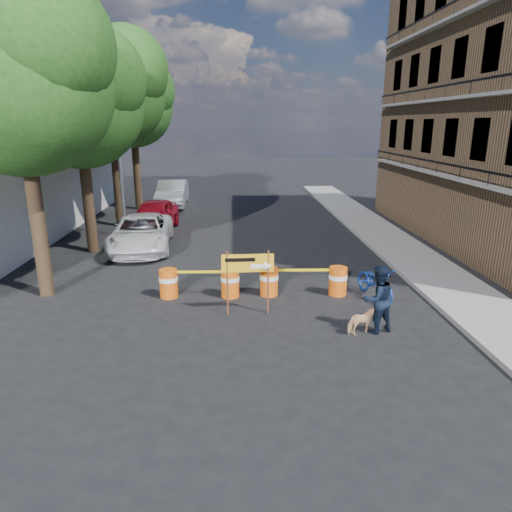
{
  "coord_description": "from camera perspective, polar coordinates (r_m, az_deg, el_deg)",
  "views": [
    {
      "loc": [
        -0.89,
        -11.84,
        5.23
      ],
      "look_at": [
        -0.21,
        1.56,
        1.3
      ],
      "focal_mm": 32.0,
      "sensor_mm": 36.0,
      "label": 1
    }
  ],
  "objects": [
    {
      "name": "sidewalk_east",
      "position": [
        19.87,
        18.09,
        0.47
      ],
      "size": [
        2.4,
        40.0,
        0.15
      ],
      "primitive_type": "cube",
      "color": "gray",
      "rests_on": "ground"
    },
    {
      "name": "tree_mid_a",
      "position": [
        19.74,
        -21.18,
        17.54
      ],
      "size": [
        5.25,
        5.0,
        8.68
      ],
      "color": "#332316",
      "rests_on": "ground"
    },
    {
      "name": "sedan_silver",
      "position": [
        30.25,
        -10.41,
        7.69
      ],
      "size": [
        1.84,
        5.05,
        1.65
      ],
      "primitive_type": "imported",
      "rotation": [
        0.0,
        0.0,
        0.02
      ],
      "color": "#B8BABF",
      "rests_on": "ground"
    },
    {
      "name": "suv_white",
      "position": [
        20.01,
        -14.13,
        2.83
      ],
      "size": [
        2.77,
        5.39,
        1.46
      ],
      "primitive_type": "imported",
      "rotation": [
        0.0,
        0.0,
        0.07
      ],
      "color": "silver",
      "rests_on": "ground"
    },
    {
      "name": "barrel_far_right",
      "position": [
        14.56,
        10.2,
        -3.02
      ],
      "size": [
        0.58,
        0.58,
        0.9
      ],
      "color": "#C7450B",
      "rests_on": "ground"
    },
    {
      "name": "barrel_far_left",
      "position": [
        14.38,
        -10.88,
        -3.3
      ],
      "size": [
        0.58,
        0.58,
        0.9
      ],
      "color": "#C7450B",
      "rests_on": "ground"
    },
    {
      "name": "tree_near",
      "position": [
        15.06,
        -27.33,
        18.93
      ],
      "size": [
        5.46,
        5.2,
        9.15
      ],
      "color": "#332316",
      "rests_on": "ground"
    },
    {
      "name": "streetlamp",
      "position": [
        21.94,
        -16.69,
        13.44
      ],
      "size": [
        1.25,
        0.18,
        8.0
      ],
      "color": "gray",
      "rests_on": "ground"
    },
    {
      "name": "sedan_red",
      "position": [
        23.22,
        -12.61,
        4.91
      ],
      "size": [
        2.2,
        4.76,
        1.58
      ],
      "primitive_type": "imported",
      "rotation": [
        0.0,
        0.0,
        -0.07
      ],
      "color": "maroon",
      "rests_on": "ground"
    },
    {
      "name": "pedestrian",
      "position": [
        12.1,
        14.93,
        -5.22
      ],
      "size": [
        1.05,
        0.94,
        1.8
      ],
      "primitive_type": "imported",
      "rotation": [
        0.0,
        0.0,
        3.49
      ],
      "color": "black",
      "rests_on": "ground"
    },
    {
      "name": "bicycle",
      "position": [
        14.39,
        14.8,
        -1.46
      ],
      "size": [
        0.91,
        1.16,
        1.94
      ],
      "primitive_type": "imported",
      "rotation": [
        0.0,
        0.0,
        0.26
      ],
      "color": "#1438A3",
      "rests_on": "ground"
    },
    {
      "name": "tree_far",
      "position": [
        29.44,
        -15.12,
        17.71
      ],
      "size": [
        5.04,
        4.8,
        8.84
      ],
      "color": "#332316",
      "rests_on": "ground"
    },
    {
      "name": "detour_sign",
      "position": [
        12.62,
        -0.18,
        -1.49
      ],
      "size": [
        1.45,
        0.28,
        1.87
      ],
      "rotation": [
        0.0,
        0.0,
        0.02
      ],
      "color": "#592D19",
      "rests_on": "ground"
    },
    {
      "name": "tree_mid_b",
      "position": [
        24.59,
        -17.66,
        19.07
      ],
      "size": [
        5.67,
        5.4,
        9.62
      ],
      "color": "#332316",
      "rests_on": "ground"
    },
    {
      "name": "barrel_mid_right",
      "position": [
        14.3,
        1.64,
        -3.12
      ],
      "size": [
        0.58,
        0.58,
        0.9
      ],
      "color": "#C7450B",
      "rests_on": "ground"
    },
    {
      "name": "barrel_mid_left",
      "position": [
        14.18,
        -3.26,
        -3.3
      ],
      "size": [
        0.58,
        0.58,
        0.9
      ],
      "color": "#C7450B",
      "rests_on": "ground"
    },
    {
      "name": "ground",
      "position": [
        12.97,
        1.27,
        -7.45
      ],
      "size": [
        120.0,
        120.0,
        0.0
      ],
      "primitive_type": "plane",
      "color": "black",
      "rests_on": "ground"
    },
    {
      "name": "dog",
      "position": [
        12.09,
        13.2,
        -7.99
      ],
      "size": [
        0.89,
        0.66,
        0.68
      ],
      "primitive_type": "imported",
      "rotation": [
        0.0,
        0.0,
        1.98
      ],
      "color": "#E9B585",
      "rests_on": "ground"
    }
  ]
}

